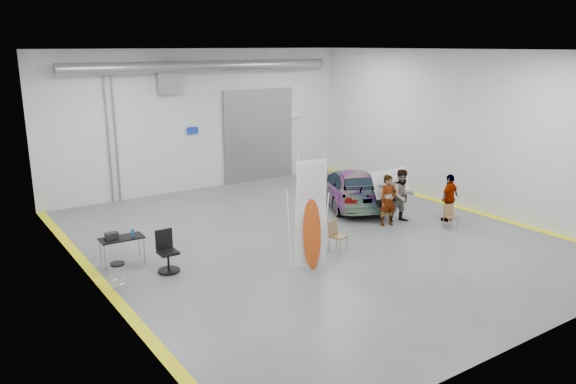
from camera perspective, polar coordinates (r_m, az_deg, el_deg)
ground at (r=18.61m, az=2.42°, el=-4.58°), size 16.00×16.00×0.00m
room_shell at (r=19.63m, az=-0.78°, el=8.67°), size 14.02×16.18×6.01m
sedan_car at (r=22.21m, az=6.25°, el=0.47°), size 3.83×5.29×1.42m
person_a at (r=19.83m, az=10.13°, el=-0.83°), size 0.72×0.53×1.81m
person_b at (r=20.29m, az=11.55°, el=-0.39°), size 1.08×0.92×1.92m
person_c at (r=20.85m, az=16.08°, el=-0.55°), size 1.06×0.59×1.73m
surfboard_display at (r=15.67m, az=2.54°, el=-3.16°), size 0.93×0.36×3.32m
folding_chair_near at (r=17.29m, az=5.08°, el=-5.11°), size 0.57×0.59×0.96m
folding_chair_far at (r=20.14m, az=16.16°, el=-2.88°), size 0.49×0.51×0.83m
shop_stool at (r=15.20m, az=-16.85°, el=-8.26°), size 0.39×0.39×0.77m
work_table at (r=16.89m, az=-16.79°, el=-4.50°), size 1.25×0.66×1.00m
office_chair at (r=16.07m, az=-12.19°, el=-6.16°), size 0.62×0.62×1.17m
trunk_lid at (r=20.47m, az=10.29°, el=1.19°), size 1.66×1.01×0.04m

